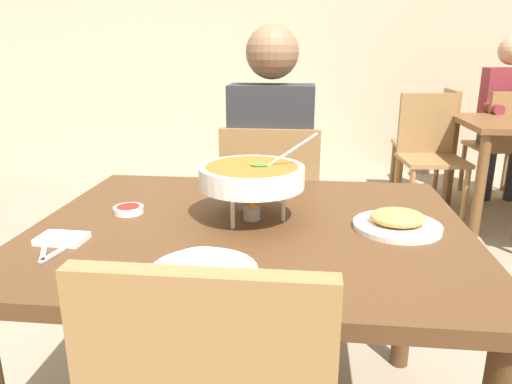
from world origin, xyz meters
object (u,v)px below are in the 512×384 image
diner_main (272,158)px  rice_plate (203,267)px  chair_bg_corner (434,137)px  appetizer_plate (397,222)px  patron_bg_left (506,109)px  dining_table_main (250,257)px  chair_diner_main (271,211)px  chair_bg_left (505,140)px  sauce_dish (128,209)px  chair_bg_right (429,148)px  curry_bowl (252,177)px

diner_main → rice_plate: size_ratio=5.46×
diner_main → chair_bg_corner: (1.21, 2.00, -0.24)m
diner_main → appetizer_plate: diner_main is taller
rice_plate → chair_bg_corner: 3.39m
diner_main → patron_bg_left: bearing=49.0°
patron_bg_left → dining_table_main: bearing=-121.9°
chair_diner_main → patron_bg_left: bearing=49.4°
diner_main → rice_plate: (-0.06, -1.14, 0.01)m
appetizer_plate → chair_bg_left: 3.05m
chair_diner_main → sauce_dish: bearing=-117.7°
chair_bg_left → chair_bg_right: (-0.69, -0.40, 0.00)m
curry_bowl → diner_main: bearing=90.1°
appetizer_plate → sauce_dish: (-0.79, 0.05, -0.01)m
chair_diner_main → patron_bg_left: (1.75, 2.05, 0.24)m
sauce_dish → patron_bg_left: bearing=52.4°
chair_bg_right → chair_bg_corner: same height
rice_plate → chair_bg_left: (1.81, 3.06, -0.25)m
chair_bg_corner → patron_bg_left: bearing=1.7°
appetizer_plate → chair_bg_right: size_ratio=0.27×
curry_bowl → rice_plate: (-0.07, -0.37, -0.11)m
curry_bowl → rice_plate: size_ratio=1.39×
curry_bowl → chair_bg_corner: (1.21, 2.77, -0.35)m
diner_main → patron_bg_left: 2.67m
appetizer_plate → patron_bg_left: size_ratio=0.18×
curry_bowl → chair_bg_corner: curry_bowl is taller
appetizer_plate → patron_bg_left: patron_bg_left is taller
diner_main → chair_bg_left: 2.61m
chair_diner_main → chair_bg_right: same height
chair_diner_main → chair_bg_left: same height
sauce_dish → diner_main: bearing=63.3°
chair_diner_main → rice_plate: chair_diner_main is taller
dining_table_main → sauce_dish: (-0.38, 0.05, 0.11)m
curry_bowl → appetizer_plate: curry_bowl is taller
sauce_dish → patron_bg_left: (2.13, 2.77, -0.00)m
rice_plate → sauce_dish: size_ratio=2.67×
chair_diner_main → appetizer_plate: 0.90m
dining_table_main → chair_diner_main: chair_diner_main is taller
chair_bg_corner → rice_plate: bearing=-112.1°
diner_main → sauce_dish: 0.84m
chair_diner_main → curry_bowl: bearing=-89.9°
sauce_dish → chair_bg_left: size_ratio=0.10×
appetizer_plate → chair_bg_left: size_ratio=0.27×
rice_plate → chair_bg_corner: bearing=67.9°
chair_diner_main → appetizer_plate: (0.41, -0.77, 0.25)m
chair_bg_left → curry_bowl: bearing=-122.9°
chair_bg_left → chair_bg_right: 0.80m
diner_main → chair_bg_corner: size_ratio=1.46×
chair_bg_right → diner_main: bearing=-124.7°
curry_bowl → chair_diner_main: bearing=90.1°
rice_plate → chair_bg_corner: size_ratio=0.27×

